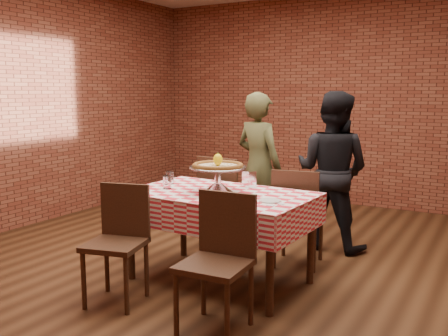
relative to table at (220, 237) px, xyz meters
The scene contains 19 objects.
ground 0.56m from the table, 105.57° to the left, with size 6.00×6.00×0.00m, color black.
back_wall 3.57m from the table, 91.89° to the left, with size 5.50×5.50×0.00m, color maroon.
table is the anchor object (origin of this frame).
tablecloth 0.26m from the table, ahead, with size 1.51×0.92×0.25m, color red, non-canonical shape.
pizza_stand 0.49m from the table, 93.16° to the right, with size 0.48×0.48×0.21m, color silver, non-canonical shape.
pizza 0.60m from the table, 93.16° to the right, with size 0.41×0.41×0.03m, color beige.
lemon 0.66m from the table, 93.16° to the right, with size 0.07×0.07×0.10m, color yellow.
water_glass_left 0.65m from the table, 169.55° to the right, with size 0.07×0.07×0.11m, color white.
water_glass_right 0.73m from the table, 169.88° to the left, with size 0.07×0.07×0.11m, color white.
side_plate 0.65m from the table, 12.64° to the right, with size 0.17×0.17×0.01m, color white.
sweetener_packet_a 0.73m from the table, 23.05° to the right, with size 0.05×0.04×0.01m, color white.
sweetener_packet_b 0.73m from the table, 13.39° to the right, with size 0.05×0.04×0.01m, color white.
condiment_caddy 0.57m from the table, 73.30° to the left, with size 0.10×0.08×0.14m, color silver.
chair_near_left 0.89m from the table, 120.90° to the right, with size 0.40×0.40×0.88m, color #402616, non-canonical shape.
chair_near_right 0.89m from the table, 61.97° to the right, with size 0.43×0.43×0.91m, color #402616, non-canonical shape.
chair_far_left 0.93m from the table, 114.56° to the left, with size 0.46×0.46×0.94m, color #402616, non-canonical shape.
chair_far_right 0.83m from the table, 60.07° to the left, with size 0.42×0.42×0.90m, color #402616, non-canonical shape.
diner_olive 1.41m from the table, 102.20° to the left, with size 0.57×0.38×1.57m, color #454626.
diner_black 1.50m from the table, 69.19° to the left, with size 0.77×0.60×1.58m, color black.
Camera 1 is at (2.14, -3.86, 1.58)m, focal length 40.08 mm.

